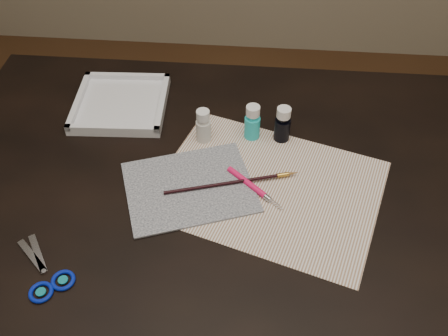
# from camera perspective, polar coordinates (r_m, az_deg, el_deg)

# --- Properties ---
(table) EXTENTS (1.30, 0.90, 0.75)m
(table) POSITION_cam_1_polar(r_m,az_deg,el_deg) (1.37, 0.00, -12.50)
(table) COLOR black
(table) RESTS_ON ground
(paper) EXTENTS (0.54, 0.47, 0.00)m
(paper) POSITION_cam_1_polar(r_m,az_deg,el_deg) (1.07, 5.09, -2.23)
(paper) COLOR white
(paper) RESTS_ON table
(canvas) EXTENTS (0.32, 0.29, 0.00)m
(canvas) POSITION_cam_1_polar(r_m,az_deg,el_deg) (1.06, -3.98, -2.16)
(canvas) COLOR black
(canvas) RESTS_ON paper
(paint_bottle_white) EXTENTS (0.04, 0.04, 0.08)m
(paint_bottle_white) POSITION_cam_1_polar(r_m,az_deg,el_deg) (1.15, -2.38, 4.85)
(paint_bottle_white) COLOR silver
(paint_bottle_white) RESTS_ON table
(paint_bottle_cyan) EXTENTS (0.04, 0.04, 0.09)m
(paint_bottle_cyan) POSITION_cam_1_polar(r_m,az_deg,el_deg) (1.15, 3.27, 5.26)
(paint_bottle_cyan) COLOR #21CCD3
(paint_bottle_cyan) RESTS_ON table
(paint_bottle_navy) EXTENTS (0.04, 0.04, 0.09)m
(paint_bottle_navy) POSITION_cam_1_polar(r_m,az_deg,el_deg) (1.15, 6.72, 5.00)
(paint_bottle_navy) COLOR black
(paint_bottle_navy) RESTS_ON table
(paintbrush) EXTENTS (0.29, 0.09, 0.01)m
(paintbrush) POSITION_cam_1_polar(r_m,az_deg,el_deg) (1.06, 1.00, -1.65)
(paintbrush) COLOR black
(paintbrush) RESTS_ON canvas
(craft_knife) EXTENTS (0.13, 0.12, 0.01)m
(craft_knife) POSITION_cam_1_polar(r_m,az_deg,el_deg) (1.05, 3.61, -2.37)
(craft_knife) COLOR #F6145B
(craft_knife) RESTS_ON paper
(scissors) EXTENTS (0.19, 0.18, 0.01)m
(scissors) POSITION_cam_1_polar(r_m,az_deg,el_deg) (1.00, -20.53, -10.59)
(scissors) COLOR silver
(scissors) RESTS_ON table
(palette_tray) EXTENTS (0.23, 0.23, 0.03)m
(palette_tray) POSITION_cam_1_polar(r_m,az_deg,el_deg) (1.28, -11.71, 7.28)
(palette_tray) COLOR white
(palette_tray) RESTS_ON table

